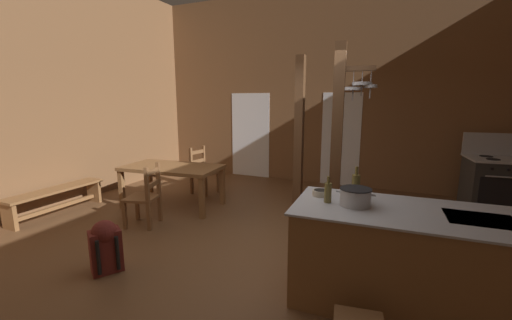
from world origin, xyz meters
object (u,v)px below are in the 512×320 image
(bench_along_left_wall, at_px, (56,196))
(stockpot_on_counter, at_px, (355,197))
(kitchen_island, at_px, (413,260))
(ladderback_chair_by_post, at_px, (145,197))
(bottle_short_on_counter, at_px, (328,192))
(bottle_tall_on_counter, at_px, (356,186))
(mixing_bowl_on_counter, at_px, (321,193))
(ladderback_chair_near_window, at_px, (203,171))
(dining_table, at_px, (172,171))
(stove_range, at_px, (503,185))
(backpack, at_px, (105,245))

(bench_along_left_wall, bearing_deg, stockpot_on_counter, -4.41)
(kitchen_island, distance_m, ladderback_chair_by_post, 3.68)
(ladderback_chair_by_post, distance_m, bottle_short_on_counter, 2.97)
(bench_along_left_wall, relative_size, bottle_tall_on_counter, 4.89)
(stockpot_on_counter, distance_m, mixing_bowl_on_counter, 0.41)
(bottle_short_on_counter, bearing_deg, bench_along_left_wall, 175.21)
(bottle_short_on_counter, bearing_deg, stockpot_on_counter, 2.52)
(stockpot_on_counter, bearing_deg, ladderback_chair_by_post, 169.12)
(ladderback_chair_by_post, bearing_deg, ladderback_chair_near_window, 94.78)
(mixing_bowl_on_counter, distance_m, bottle_tall_on_counter, 0.35)
(kitchen_island, bearing_deg, dining_table, 159.27)
(stove_range, xyz_separation_m, ladderback_chair_near_window, (-5.30, -1.04, -0.03))
(ladderback_chair_by_post, height_order, backpack, ladderback_chair_by_post)
(backpack, distance_m, stockpot_on_counter, 2.73)
(stove_range, xyz_separation_m, dining_table, (-5.32, -1.98, 0.17))
(stockpot_on_counter, xyz_separation_m, bottle_tall_on_counter, (-0.03, 0.23, 0.05))
(bottle_tall_on_counter, bearing_deg, bottle_short_on_counter, -132.85)
(stove_range, relative_size, mixing_bowl_on_counter, 7.79)
(stockpot_on_counter, relative_size, bottle_tall_on_counter, 1.11)
(dining_table, height_order, bottle_short_on_counter, bottle_short_on_counter)
(stove_range, relative_size, ladderback_chair_near_window, 1.39)
(bench_along_left_wall, xyz_separation_m, backpack, (2.26, -1.00, 0.01))
(stove_range, xyz_separation_m, stockpot_on_counter, (-2.04, -3.46, 0.52))
(dining_table, bearing_deg, kitchen_island, -20.73)
(dining_table, relative_size, bench_along_left_wall, 1.12)
(bottle_tall_on_counter, bearing_deg, mixing_bowl_on_counter, -170.30)
(ladderback_chair_near_window, relative_size, bottle_short_on_counter, 3.70)
(kitchen_island, distance_m, dining_table, 4.08)
(kitchen_island, relative_size, bench_along_left_wall, 1.39)
(bench_along_left_wall, distance_m, backpack, 2.47)
(ladderback_chair_near_window, xyz_separation_m, bottle_short_on_counter, (3.01, -2.44, 0.57))
(ladderback_chair_by_post, distance_m, bottle_tall_on_counter, 3.16)
(ladderback_chair_near_window, bearing_deg, ladderback_chair_by_post, -85.22)
(backpack, height_order, bottle_short_on_counter, bottle_short_on_counter)
(kitchen_island, bearing_deg, bench_along_left_wall, 176.48)
(kitchen_island, distance_m, stockpot_on_counter, 0.76)
(ladderback_chair_by_post, xyz_separation_m, bottle_tall_on_counter, (3.08, -0.36, 0.60))
(dining_table, xyz_separation_m, bottle_short_on_counter, (3.03, -1.50, 0.37))
(stove_range, distance_m, backpack, 6.16)
(kitchen_island, relative_size, stove_range, 1.66)
(mixing_bowl_on_counter, height_order, bottle_tall_on_counter, bottle_tall_on_counter)
(kitchen_island, bearing_deg, bottle_tall_on_counter, 160.84)
(stove_range, height_order, mixing_bowl_on_counter, stove_range)
(mixing_bowl_on_counter, bearing_deg, dining_table, 155.90)
(ladderback_chair_by_post, bearing_deg, backpack, -66.06)
(backpack, bearing_deg, stockpot_on_counter, 13.80)
(dining_table, xyz_separation_m, ladderback_chair_near_window, (0.02, 0.94, -0.20))
(dining_table, height_order, ladderback_chair_near_window, ladderback_chair_near_window)
(bench_along_left_wall, bearing_deg, bottle_short_on_counter, -4.79)
(stove_range, height_order, backpack, stove_range)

